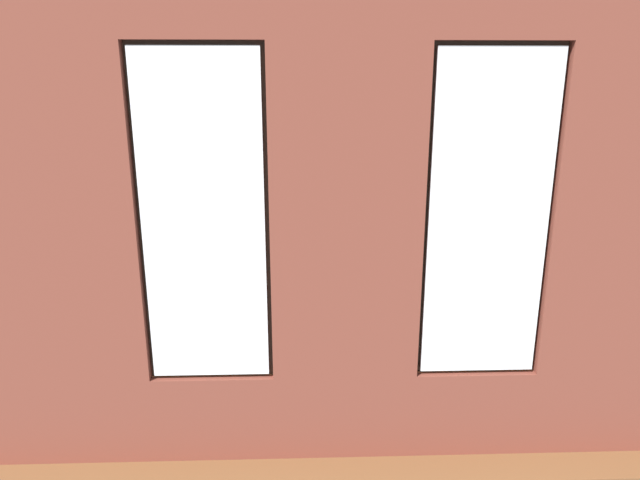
{
  "coord_description": "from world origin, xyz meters",
  "views": [
    {
      "loc": [
        0.3,
        6.16,
        2.68
      ],
      "look_at": [
        0.1,
        0.4,
        1.03
      ],
      "focal_mm": 32.0,
      "sensor_mm": 36.0,
      "label": 1
    }
  ],
  "objects_px": {
    "media_console": "(100,285)",
    "potted_plant_corner_near_left": "(493,209)",
    "cup_ceramic": "(328,263)",
    "candle_jar": "(285,263)",
    "remote_silver": "(265,274)",
    "potted_plant_beside_window_right": "(70,353)",
    "table_plant_small": "(298,262)",
    "tv_flatscreen": "(94,230)",
    "potted_plant_near_tv": "(118,295)",
    "couch_by_window": "(342,368)",
    "remote_black": "(307,273)",
    "coffee_table": "(298,275)",
    "papasan_chair": "(306,243)",
    "potted_plant_by_left_couch": "(477,256)",
    "couch_left": "(550,303)",
    "potted_plant_mid_room_small": "(359,271)"
  },
  "relations": [
    {
      "from": "remote_silver",
      "to": "candle_jar",
      "type": "bearing_deg",
      "value": -28.34
    },
    {
      "from": "media_console",
      "to": "potted_plant_corner_near_left",
      "type": "relative_size",
      "value": 0.76
    },
    {
      "from": "remote_black",
      "to": "media_console",
      "type": "bearing_deg",
      "value": -152.33
    },
    {
      "from": "cup_ceramic",
      "to": "media_console",
      "type": "xyz_separation_m",
      "value": [
        2.75,
        0.11,
        -0.2
      ]
    },
    {
      "from": "potted_plant_mid_room_small",
      "to": "potted_plant_near_tv",
      "type": "distance_m",
      "value": 3.0
    },
    {
      "from": "cup_ceramic",
      "to": "potted_plant_near_tv",
      "type": "xyz_separation_m",
      "value": [
        2.2,
        1.13,
        0.06
      ]
    },
    {
      "from": "potted_plant_mid_room_small",
      "to": "potted_plant_corner_near_left",
      "type": "xyz_separation_m",
      "value": [
        -2.08,
        -1.11,
        0.57
      ]
    },
    {
      "from": "coffee_table",
      "to": "cup_ceramic",
      "type": "bearing_deg",
      "value": -159.11
    },
    {
      "from": "table_plant_small",
      "to": "potted_plant_by_left_couch",
      "type": "bearing_deg",
      "value": -169.35
    },
    {
      "from": "potted_plant_by_left_couch",
      "to": "potted_plant_near_tv",
      "type": "bearing_deg",
      "value": 18.99
    },
    {
      "from": "potted_plant_beside_window_right",
      "to": "couch_by_window",
      "type": "bearing_deg",
      "value": -177.44
    },
    {
      "from": "cup_ceramic",
      "to": "remote_silver",
      "type": "xyz_separation_m",
      "value": [
        0.76,
        0.26,
        -0.04
      ]
    },
    {
      "from": "remote_silver",
      "to": "potted_plant_by_left_couch",
      "type": "distance_m",
      "value": 2.77
    },
    {
      "from": "table_plant_small",
      "to": "remote_silver",
      "type": "xyz_separation_m",
      "value": [
        0.4,
        0.12,
        -0.1
      ]
    },
    {
      "from": "couch_left",
      "to": "remote_silver",
      "type": "relative_size",
      "value": 10.23
    },
    {
      "from": "remote_silver",
      "to": "tv_flatscreen",
      "type": "height_order",
      "value": "tv_flatscreen"
    },
    {
      "from": "potted_plant_near_tv",
      "to": "remote_black",
      "type": "bearing_deg",
      "value": -155.7
    },
    {
      "from": "candle_jar",
      "to": "media_console",
      "type": "distance_m",
      "value": 2.23
    },
    {
      "from": "couch_left",
      "to": "tv_flatscreen",
      "type": "bearing_deg",
      "value": -98.74
    },
    {
      "from": "papasan_chair",
      "to": "potted_plant_beside_window_right",
      "type": "xyz_separation_m",
      "value": [
        1.92,
        3.48,
        0.13
      ]
    },
    {
      "from": "cup_ceramic",
      "to": "couch_by_window",
      "type": "bearing_deg",
      "value": 90.12
    },
    {
      "from": "remote_black",
      "to": "potted_plant_near_tv",
      "type": "distance_m",
      "value": 2.13
    },
    {
      "from": "coffee_table",
      "to": "remote_black",
      "type": "bearing_deg",
      "value": 129.82
    },
    {
      "from": "tv_flatscreen",
      "to": "potted_plant_near_tv",
      "type": "relative_size",
      "value": 1.35
    },
    {
      "from": "table_plant_small",
      "to": "potted_plant_near_tv",
      "type": "bearing_deg",
      "value": 28.4
    },
    {
      "from": "couch_left",
      "to": "potted_plant_near_tv",
      "type": "height_order",
      "value": "potted_plant_near_tv"
    },
    {
      "from": "candle_jar",
      "to": "remote_silver",
      "type": "xyz_separation_m",
      "value": [
        0.23,
        0.22,
        -0.05
      ]
    },
    {
      "from": "remote_silver",
      "to": "potted_plant_beside_window_right",
      "type": "relative_size",
      "value": 0.13
    },
    {
      "from": "cup_ceramic",
      "to": "papasan_chair",
      "type": "height_order",
      "value": "papasan_chair"
    },
    {
      "from": "potted_plant_by_left_couch",
      "to": "media_console",
      "type": "bearing_deg",
      "value": 4.93
    },
    {
      "from": "couch_by_window",
      "to": "potted_plant_by_left_couch",
      "type": "height_order",
      "value": "couch_by_window"
    },
    {
      "from": "remote_black",
      "to": "tv_flatscreen",
      "type": "relative_size",
      "value": 0.15
    },
    {
      "from": "coffee_table",
      "to": "papasan_chair",
      "type": "distance_m",
      "value": 1.17
    },
    {
      "from": "cup_ceramic",
      "to": "candle_jar",
      "type": "xyz_separation_m",
      "value": [
        0.53,
        0.04,
        0.01
      ]
    },
    {
      "from": "remote_black",
      "to": "potted_plant_near_tv",
      "type": "xyz_separation_m",
      "value": [
        1.94,
        0.87,
        0.1
      ]
    },
    {
      "from": "potted_plant_corner_near_left",
      "to": "couch_left",
      "type": "bearing_deg",
      "value": 86.67
    },
    {
      "from": "cup_ceramic",
      "to": "table_plant_small",
      "type": "distance_m",
      "value": 0.4
    },
    {
      "from": "couch_left",
      "to": "papasan_chair",
      "type": "height_order",
      "value": "couch_left"
    },
    {
      "from": "remote_silver",
      "to": "potted_plant_by_left_couch",
      "type": "height_order",
      "value": "potted_plant_by_left_couch"
    },
    {
      "from": "tv_flatscreen",
      "to": "potted_plant_beside_window_right",
      "type": "bearing_deg",
      "value": 103.7
    },
    {
      "from": "papasan_chair",
      "to": "potted_plant_corner_near_left",
      "type": "height_order",
      "value": "potted_plant_corner_near_left"
    },
    {
      "from": "remote_silver",
      "to": "potted_plant_beside_window_right",
      "type": "xyz_separation_m",
      "value": [
        1.42,
        2.2,
        0.12
      ]
    },
    {
      "from": "couch_left",
      "to": "coffee_table",
      "type": "bearing_deg",
      "value": -106.5
    },
    {
      "from": "cup_ceramic",
      "to": "remote_silver",
      "type": "bearing_deg",
      "value": 18.72
    },
    {
      "from": "table_plant_small",
      "to": "cup_ceramic",
      "type": "bearing_deg",
      "value": -159.11
    },
    {
      "from": "media_console",
      "to": "potted_plant_by_left_couch",
      "type": "distance_m",
      "value": 4.72
    },
    {
      "from": "potted_plant_near_tv",
      "to": "potted_plant_beside_window_right",
      "type": "relative_size",
      "value": 0.63
    },
    {
      "from": "tv_flatscreen",
      "to": "potted_plant_near_tv",
      "type": "height_order",
      "value": "tv_flatscreen"
    },
    {
      "from": "potted_plant_by_left_couch",
      "to": "table_plant_small",
      "type": "bearing_deg",
      "value": 10.65
    },
    {
      "from": "coffee_table",
      "to": "potted_plant_beside_window_right",
      "type": "bearing_deg",
      "value": 51.95
    }
  ]
}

